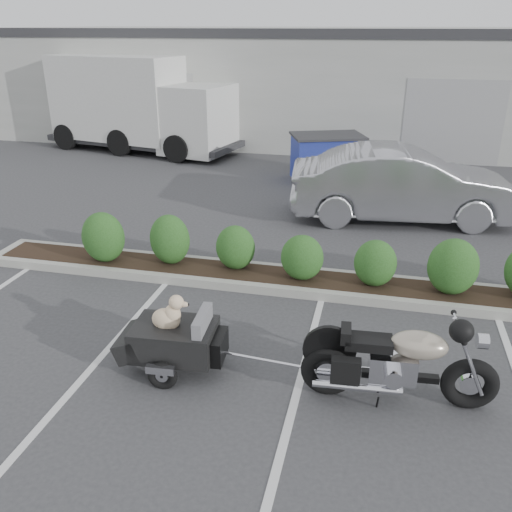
% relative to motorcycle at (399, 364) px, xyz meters
% --- Properties ---
extents(ground, '(90.00, 90.00, 0.00)m').
position_rel_motorcycle_xyz_m(ground, '(-2.36, 0.61, -0.52)').
color(ground, '#38383A').
rests_on(ground, ground).
extents(planter_kerb, '(12.00, 1.00, 0.15)m').
position_rel_motorcycle_xyz_m(planter_kerb, '(-1.36, 2.81, -0.45)').
color(planter_kerb, '#9E9E93').
rests_on(planter_kerb, ground).
extents(building, '(26.00, 10.00, 4.00)m').
position_rel_motorcycle_xyz_m(building, '(-2.36, 17.61, 1.48)').
color(building, '#9EA099').
rests_on(building, ground).
extents(motorcycle, '(2.29, 0.79, 1.31)m').
position_rel_motorcycle_xyz_m(motorcycle, '(0.00, 0.00, 0.00)').
color(motorcycle, black).
rests_on(motorcycle, ground).
extents(pet_trailer, '(1.83, 1.03, 1.09)m').
position_rel_motorcycle_xyz_m(pet_trailer, '(-2.79, 0.02, -0.07)').
color(pet_trailer, black).
rests_on(pet_trailer, ground).
extents(sedan, '(5.15, 2.34, 1.64)m').
position_rel_motorcycle_xyz_m(sedan, '(0.10, 6.72, 0.29)').
color(sedan, '#ACABB2').
rests_on(sedan, ground).
extents(dumpster, '(2.31, 1.95, 1.29)m').
position_rel_motorcycle_xyz_m(dumpster, '(-1.94, 9.78, 0.13)').
color(dumpster, navy).
rests_on(dumpster, ground).
extents(delivery_truck, '(7.22, 3.60, 3.16)m').
position_rel_motorcycle_xyz_m(delivery_truck, '(-8.69, 12.28, 1.00)').
color(delivery_truck, silver).
rests_on(delivery_truck, ground).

